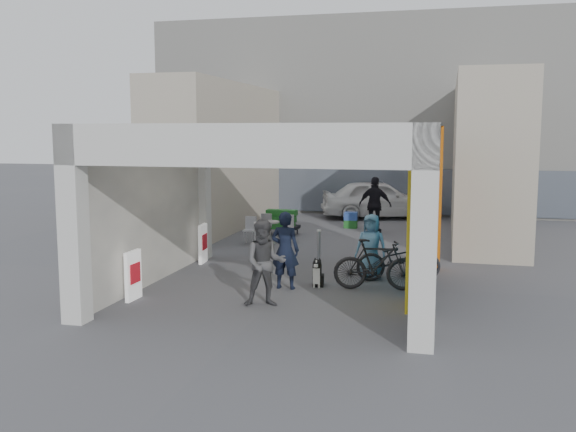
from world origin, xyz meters
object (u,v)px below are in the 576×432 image
(cafe_set, at_px, (268,233))
(man_elderly, at_px, (371,246))
(border_collie, at_px, (318,275))
(bicycle_rear, at_px, (377,265))
(man_back_turned, at_px, (265,263))
(man_crates, at_px, (375,205))
(bicycle_front, at_px, (398,259))
(man_with_dog, at_px, (285,250))
(white_van, at_px, (378,199))
(produce_stand, at_px, (281,225))

(cafe_set, bearing_deg, man_elderly, -48.24)
(border_collie, bearing_deg, bicycle_rear, -7.09)
(man_elderly, xyz_separation_m, bicycle_rear, (0.25, -1.11, -0.19))
(man_back_turned, bearing_deg, man_crates, 66.09)
(bicycle_front, bearing_deg, man_with_dog, 103.81)
(cafe_set, relative_size, bicycle_rear, 0.74)
(man_with_dog, xyz_separation_m, bicycle_rear, (1.93, 0.36, -0.29))
(cafe_set, distance_m, man_elderly, 5.48)
(white_van, bearing_deg, man_crates, 167.79)
(man_back_turned, distance_m, white_van, 13.30)
(cafe_set, height_order, produce_stand, cafe_set)
(border_collie, height_order, man_with_dog, man_with_dog)
(cafe_set, bearing_deg, border_collie, -63.40)
(cafe_set, xyz_separation_m, border_collie, (2.61, -5.22, -0.03))
(cafe_set, xyz_separation_m, man_back_turned, (1.93, -6.98, 0.55))
(man_with_dog, xyz_separation_m, man_back_turned, (-0.04, -1.44, 0.00))
(man_with_dog, xyz_separation_m, man_crates, (1.02, 8.17, 0.10))
(bicycle_front, bearing_deg, produce_stand, 20.78)
(man_with_dog, distance_m, man_back_turned, 1.44)
(man_elderly, height_order, white_van, white_van)
(bicycle_front, xyz_separation_m, bicycle_rear, (-0.39, -0.96, 0.05))
(bicycle_rear, bearing_deg, border_collie, 84.09)
(produce_stand, relative_size, bicycle_front, 0.63)
(border_collie, relative_size, bicycle_front, 0.34)
(man_elderly, relative_size, bicycle_rear, 0.81)
(border_collie, height_order, man_elderly, man_elderly)
(cafe_set, relative_size, white_van, 0.31)
(man_back_turned, relative_size, man_crates, 0.90)
(produce_stand, bearing_deg, man_elderly, -67.37)
(border_collie, height_order, bicycle_rear, bicycle_rear)
(cafe_set, distance_m, border_collie, 5.83)
(man_crates, bearing_deg, border_collie, 96.02)
(man_back_turned, distance_m, man_crates, 9.66)
(produce_stand, height_order, bicycle_front, bicycle_front)
(cafe_set, xyz_separation_m, bicycle_front, (4.28, -4.23, 0.21))
(cafe_set, relative_size, man_elderly, 0.91)
(cafe_set, height_order, white_van, white_van)
(man_elderly, relative_size, bicycle_front, 0.78)
(man_elderly, height_order, bicycle_front, man_elderly)
(white_van, bearing_deg, man_back_turned, 160.18)
(man_with_dog, distance_m, man_crates, 8.23)
(cafe_set, bearing_deg, bicycle_front, -44.67)
(man_crates, bearing_deg, man_with_dog, 91.62)
(cafe_set, height_order, bicycle_front, bicycle_front)
(man_with_dog, height_order, man_elderly, man_with_dog)
(man_with_dog, height_order, bicycle_rear, man_with_dog)
(man_elderly, xyz_separation_m, bicycle_front, (0.64, -0.16, -0.24))
(produce_stand, xyz_separation_m, bicycle_rear, (3.87, -6.71, 0.23))
(produce_stand, bearing_deg, cafe_set, -100.84)
(man_back_turned, relative_size, man_elderly, 1.13)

